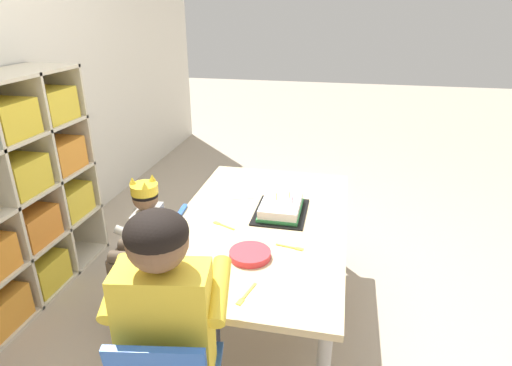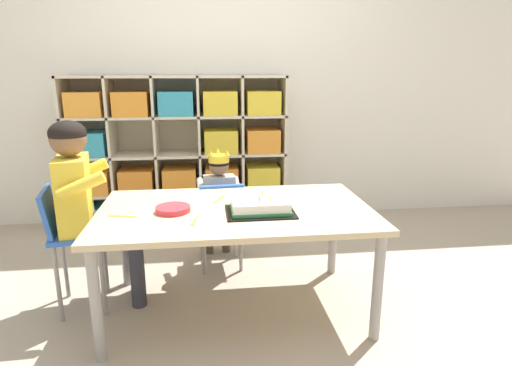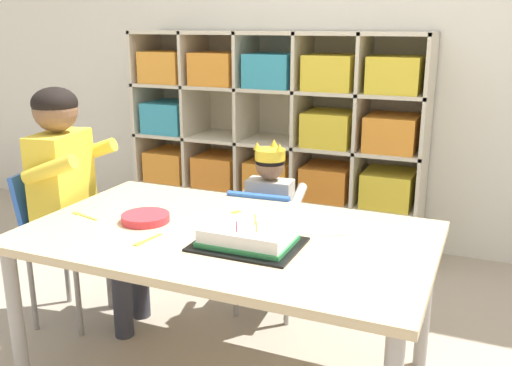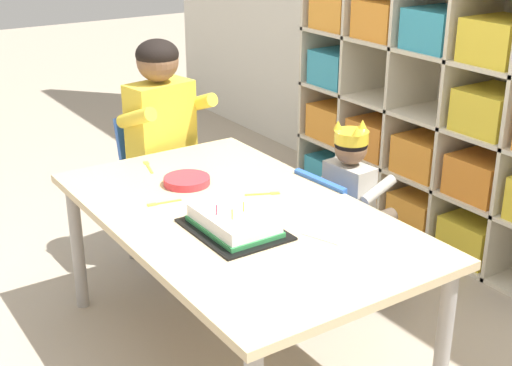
{
  "view_description": "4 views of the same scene",
  "coord_description": "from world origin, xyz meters",
  "px_view_note": "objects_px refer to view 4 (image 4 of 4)",
  "views": [
    {
      "loc": [
        -1.88,
        -0.37,
        1.63
      ],
      "look_at": [
        0.05,
        0.03,
        0.8
      ],
      "focal_mm": 29.66,
      "sensor_mm": 36.0,
      "label": 1
    },
    {
      "loc": [
        -0.16,
        -2.2,
        1.33
      ],
      "look_at": [
        0.11,
        0.02,
        0.74
      ],
      "focal_mm": 29.79,
      "sensor_mm": 36.0,
      "label": 2
    },
    {
      "loc": [
        0.86,
        -1.73,
        1.34
      ],
      "look_at": [
        0.12,
        -0.01,
        0.81
      ],
      "focal_mm": 39.57,
      "sensor_mm": 36.0,
      "label": 3
    },
    {
      "loc": [
        1.97,
        -1.23,
        1.66
      ],
      "look_at": [
        0.05,
        0.05,
        0.73
      ],
      "focal_mm": 49.67,
      "sensor_mm": 36.0,
      "label": 4
    }
  ],
  "objects_px": {
    "activity_table": "(237,227)",
    "fork_beside_plate_stack": "(162,203)",
    "classroom_chair_blue": "(336,229)",
    "fork_scattered_mid_table": "(265,194)",
    "child_with_crown": "(356,192)",
    "fork_by_napkin": "(148,166)",
    "paper_plate_stack": "(187,181)",
    "birthday_cake_on_tray": "(234,223)",
    "classroom_chair_adult_side": "(158,169)",
    "adult_helper_seated": "(169,130)"
  },
  "relations": [
    {
      "from": "activity_table",
      "to": "fork_beside_plate_stack",
      "type": "bearing_deg",
      "value": -138.92
    },
    {
      "from": "classroom_chair_blue",
      "to": "fork_beside_plate_stack",
      "type": "height_order",
      "value": "classroom_chair_blue"
    },
    {
      "from": "fork_scattered_mid_table",
      "to": "classroom_chair_blue",
      "type": "bearing_deg",
      "value": -157.77
    },
    {
      "from": "activity_table",
      "to": "child_with_crown",
      "type": "relative_size",
      "value": 1.78
    },
    {
      "from": "fork_beside_plate_stack",
      "to": "fork_by_napkin",
      "type": "bearing_deg",
      "value": 81.45
    },
    {
      "from": "classroom_chair_blue",
      "to": "fork_by_napkin",
      "type": "distance_m",
      "value": 0.83
    },
    {
      "from": "child_with_crown",
      "to": "paper_plate_stack",
      "type": "distance_m",
      "value": 0.72
    },
    {
      "from": "birthday_cake_on_tray",
      "to": "child_with_crown",
      "type": "bearing_deg",
      "value": 105.0
    },
    {
      "from": "fork_beside_plate_stack",
      "to": "paper_plate_stack",
      "type": "bearing_deg",
      "value": 44.42
    },
    {
      "from": "classroom_chair_adult_side",
      "to": "fork_scattered_mid_table",
      "type": "height_order",
      "value": "classroom_chair_adult_side"
    },
    {
      "from": "classroom_chair_blue",
      "to": "classroom_chair_adult_side",
      "type": "relative_size",
      "value": 0.88
    },
    {
      "from": "child_with_crown",
      "to": "classroom_chair_adult_side",
      "type": "relative_size",
      "value": 1.16
    },
    {
      "from": "classroom_chair_adult_side",
      "to": "birthday_cake_on_tray",
      "type": "xyz_separation_m",
      "value": [
        1.04,
        -0.22,
        0.18
      ]
    },
    {
      "from": "birthday_cake_on_tray",
      "to": "fork_scattered_mid_table",
      "type": "bearing_deg",
      "value": 127.35
    },
    {
      "from": "classroom_chair_adult_side",
      "to": "adult_helper_seated",
      "type": "distance_m",
      "value": 0.24
    },
    {
      "from": "classroom_chair_blue",
      "to": "fork_beside_plate_stack",
      "type": "bearing_deg",
      "value": 73.65
    },
    {
      "from": "adult_helper_seated",
      "to": "fork_by_napkin",
      "type": "relative_size",
      "value": 7.5
    },
    {
      "from": "adult_helper_seated",
      "to": "paper_plate_stack",
      "type": "relative_size",
      "value": 5.89
    },
    {
      "from": "fork_scattered_mid_table",
      "to": "fork_by_napkin",
      "type": "xyz_separation_m",
      "value": [
        -0.52,
        -0.24,
        0.0
      ]
    },
    {
      "from": "fork_beside_plate_stack",
      "to": "activity_table",
      "type": "bearing_deg",
      "value": -38.96
    },
    {
      "from": "child_with_crown",
      "to": "adult_helper_seated",
      "type": "xyz_separation_m",
      "value": [
        -0.74,
        -0.48,
        0.16
      ]
    },
    {
      "from": "activity_table",
      "to": "fork_scattered_mid_table",
      "type": "distance_m",
      "value": 0.2
    },
    {
      "from": "classroom_chair_blue",
      "to": "adult_helper_seated",
      "type": "relative_size",
      "value": 0.58
    },
    {
      "from": "classroom_chair_adult_side",
      "to": "birthday_cake_on_tray",
      "type": "distance_m",
      "value": 1.08
    },
    {
      "from": "classroom_chair_adult_side",
      "to": "paper_plate_stack",
      "type": "xyz_separation_m",
      "value": [
        0.59,
        -0.15,
        0.17
      ]
    },
    {
      "from": "child_with_crown",
      "to": "classroom_chair_blue",
      "type": "bearing_deg",
      "value": 89.61
    },
    {
      "from": "activity_table",
      "to": "child_with_crown",
      "type": "height_order",
      "value": "child_with_crown"
    },
    {
      "from": "adult_helper_seated",
      "to": "paper_plate_stack",
      "type": "distance_m",
      "value": 0.51
    },
    {
      "from": "adult_helper_seated",
      "to": "birthday_cake_on_tray",
      "type": "distance_m",
      "value": 0.97
    },
    {
      "from": "paper_plate_stack",
      "to": "fork_by_napkin",
      "type": "relative_size",
      "value": 1.27
    },
    {
      "from": "activity_table",
      "to": "child_with_crown",
      "type": "distance_m",
      "value": 0.64
    },
    {
      "from": "paper_plate_stack",
      "to": "fork_scattered_mid_table",
      "type": "bearing_deg",
      "value": 37.99
    },
    {
      "from": "birthday_cake_on_tray",
      "to": "fork_scattered_mid_table",
      "type": "xyz_separation_m",
      "value": [
        -0.2,
        0.27,
        -0.03
      ]
    },
    {
      "from": "activity_table",
      "to": "birthday_cake_on_tray",
      "type": "height_order",
      "value": "birthday_cake_on_tray"
    },
    {
      "from": "paper_plate_stack",
      "to": "fork_scattered_mid_table",
      "type": "relative_size",
      "value": 1.44
    },
    {
      "from": "activity_table",
      "to": "classroom_chair_blue",
      "type": "relative_size",
      "value": 2.35
    },
    {
      "from": "activity_table",
      "to": "fork_by_napkin",
      "type": "bearing_deg",
      "value": -173.87
    },
    {
      "from": "activity_table",
      "to": "fork_scattered_mid_table",
      "type": "relative_size",
      "value": 11.53
    },
    {
      "from": "activity_table",
      "to": "classroom_chair_adult_side",
      "type": "bearing_deg",
      "value": 171.95
    },
    {
      "from": "activity_table",
      "to": "paper_plate_stack",
      "type": "height_order",
      "value": "paper_plate_stack"
    },
    {
      "from": "activity_table",
      "to": "fork_scattered_mid_table",
      "type": "height_order",
      "value": "fork_scattered_mid_table"
    },
    {
      "from": "child_with_crown",
      "to": "birthday_cake_on_tray",
      "type": "bearing_deg",
      "value": 100.89
    },
    {
      "from": "child_with_crown",
      "to": "classroom_chair_adult_side",
      "type": "bearing_deg",
      "value": 26.49
    },
    {
      "from": "classroom_chair_blue",
      "to": "birthday_cake_on_tray",
      "type": "relative_size",
      "value": 1.75
    },
    {
      "from": "adult_helper_seated",
      "to": "child_with_crown",
      "type": "bearing_deg",
      "value": -66.37
    },
    {
      "from": "fork_scattered_mid_table",
      "to": "classroom_chair_adult_side",
      "type": "bearing_deg",
      "value": -61.96
    },
    {
      "from": "classroom_chair_adult_side",
      "to": "fork_scattered_mid_table",
      "type": "distance_m",
      "value": 0.86
    },
    {
      "from": "child_with_crown",
      "to": "activity_table",
      "type": "bearing_deg",
      "value": 92.16
    },
    {
      "from": "child_with_crown",
      "to": "fork_by_napkin",
      "type": "bearing_deg",
      "value": 48.8
    },
    {
      "from": "activity_table",
      "to": "fork_by_napkin",
      "type": "distance_m",
      "value": 0.6
    }
  ]
}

